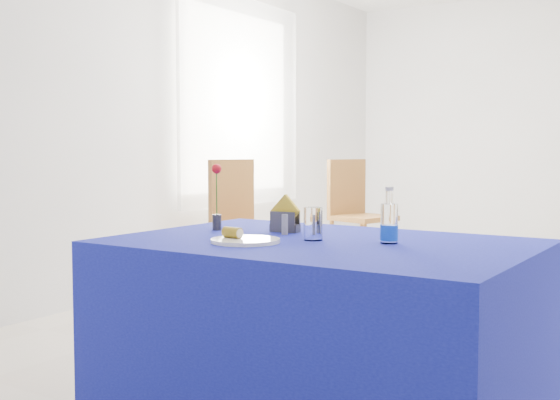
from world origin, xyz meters
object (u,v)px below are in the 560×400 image
(chair_win_a, at_px, (242,215))
(chair_win_b, at_px, (356,208))
(blue_table, at_px, (320,336))
(water_bottle, at_px, (389,225))
(plate, at_px, (245,241))

(chair_win_a, distance_m, chair_win_b, 1.26)
(blue_table, bearing_deg, water_bottle, 15.38)
(blue_table, xyz_separation_m, water_bottle, (0.26, 0.07, 0.45))
(plate, xyz_separation_m, chair_win_a, (-1.71, 2.31, -0.16))
(plate, height_order, chair_win_b, chair_win_b)
(blue_table, xyz_separation_m, chair_win_b, (-1.52, 3.29, 0.22))
(plate, relative_size, chair_win_b, 0.26)
(blue_table, height_order, chair_win_b, chair_win_b)
(water_bottle, xyz_separation_m, chair_win_b, (-1.78, 3.22, -0.23))
(blue_table, relative_size, water_bottle, 7.44)
(plate, height_order, water_bottle, water_bottle)
(chair_win_a, xyz_separation_m, chair_win_b, (0.40, 1.20, -0.00))
(water_bottle, bearing_deg, plate, -148.81)
(water_bottle, xyz_separation_m, chair_win_a, (-2.18, 2.03, -0.23))
(plate, bearing_deg, blue_table, 45.39)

